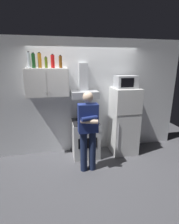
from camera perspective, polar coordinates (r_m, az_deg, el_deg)
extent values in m
plane|color=#4C4C51|center=(4.03, 0.00, -15.93)|extent=(7.00, 7.00, 0.00)
cube|color=white|center=(4.09, -1.66, 4.94)|extent=(4.80, 0.10, 2.70)
cube|color=white|center=(3.77, -14.16, 9.68)|extent=(0.90, 0.34, 0.60)
cube|color=white|center=(3.61, -17.89, 9.16)|extent=(0.43, 0.01, 0.58)
cube|color=white|center=(3.59, -10.64, 9.60)|extent=(0.43, 0.01, 0.58)
sphere|color=#B2B2B7|center=(3.60, -14.73, 6.50)|extent=(0.02, 0.02, 0.02)
sphere|color=#B2B2B7|center=(3.60, -13.45, 6.57)|extent=(0.02, 0.02, 0.02)
cube|color=silver|center=(4.04, -1.41, -9.02)|extent=(0.60, 0.60, 0.85)
cube|color=black|center=(3.88, -1.45, -3.23)|extent=(0.59, 0.59, 0.01)
cube|color=black|center=(3.76, -0.60, -10.59)|extent=(0.42, 0.01, 0.24)
cylinder|color=black|center=(3.74, -3.10, -3.77)|extent=(0.16, 0.16, 0.01)
cylinder|color=black|center=(3.79, 0.80, -3.52)|extent=(0.16, 0.16, 0.01)
cylinder|color=black|center=(3.97, -3.60, -2.63)|extent=(0.16, 0.16, 0.01)
cylinder|color=black|center=(4.01, 0.08, -2.40)|extent=(0.16, 0.16, 0.01)
cylinder|color=black|center=(3.58, -3.75, -5.88)|extent=(0.04, 0.02, 0.04)
cylinder|color=black|center=(3.60, -1.69, -5.74)|extent=(0.04, 0.02, 0.04)
cylinder|color=black|center=(3.62, 0.51, -5.58)|extent=(0.04, 0.02, 0.04)
cylinder|color=black|center=(3.65, 2.51, -5.43)|extent=(0.04, 0.02, 0.04)
cube|color=#B7BABF|center=(3.80, -1.73, 6.01)|extent=(0.60, 0.44, 0.15)
cube|color=#B7BABF|center=(3.89, -2.13, 11.81)|extent=(0.20, 0.16, 0.60)
cube|color=silver|center=(4.16, 11.58, -3.06)|extent=(0.60, 0.60, 1.60)
cube|color=#4C4C4C|center=(3.82, 13.52, -1.08)|extent=(0.59, 0.01, 0.01)
cylinder|color=silver|center=(3.88, 9.74, -8.15)|extent=(0.02, 0.02, 0.60)
cube|color=#B7BABF|center=(3.98, 12.23, 9.96)|extent=(0.48, 0.36, 0.28)
cube|color=black|center=(3.79, 12.77, 9.66)|extent=(0.30, 0.01, 0.20)
cylinder|color=#192342|center=(3.49, -1.98, -13.27)|extent=(0.14, 0.14, 0.85)
cylinder|color=#192342|center=(3.52, 0.98, -12.99)|extent=(0.14, 0.14, 0.85)
cube|color=navy|center=(3.22, -0.52, -2.10)|extent=(0.38, 0.20, 0.56)
cylinder|color=navy|center=(3.08, -0.03, -2.18)|extent=(0.33, 0.17, 0.08)
cylinder|color=beige|center=(3.10, -0.03, -3.23)|extent=(0.33, 0.17, 0.08)
sphere|color=beige|center=(3.12, -0.54, 5.08)|extent=(0.20, 0.20, 0.20)
cylinder|color=#B7BABF|center=(3.77, 0.81, -2.63)|extent=(0.19, 0.19, 0.11)
cylinder|color=black|center=(3.73, -1.02, -2.18)|extent=(0.05, 0.01, 0.01)
cylinder|color=black|center=(3.78, 2.61, -1.96)|extent=(0.05, 0.01, 0.01)
cylinder|color=#4C6B19|center=(3.76, -14.50, 15.87)|extent=(0.06, 0.06, 0.21)
cylinder|color=black|center=(3.76, -14.63, 17.64)|extent=(0.03, 0.03, 0.02)
cylinder|color=#B7721E|center=(3.76, -16.55, 16.34)|extent=(0.07, 0.07, 0.29)
cylinder|color=black|center=(3.77, -16.74, 18.72)|extent=(0.04, 0.04, 0.02)
cylinder|color=#19471E|center=(3.74, -18.47, 16.12)|extent=(0.07, 0.07, 0.28)
cylinder|color=black|center=(3.75, -18.68, 18.43)|extent=(0.04, 0.04, 0.02)
cylinder|color=red|center=(3.73, -12.38, 16.38)|extent=(0.08, 0.08, 0.26)
cylinder|color=black|center=(3.74, -12.51, 18.53)|extent=(0.04, 0.04, 0.02)
cylinder|color=brown|center=(3.72, -9.80, 16.35)|extent=(0.07, 0.07, 0.24)
cylinder|color=black|center=(3.72, -9.90, 18.35)|extent=(0.04, 0.04, 0.02)
cylinder|color=silver|center=(3.82, -19.80, 16.17)|extent=(0.07, 0.07, 0.31)
cylinder|color=black|center=(3.82, -20.04, 18.63)|extent=(0.04, 0.04, 0.02)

